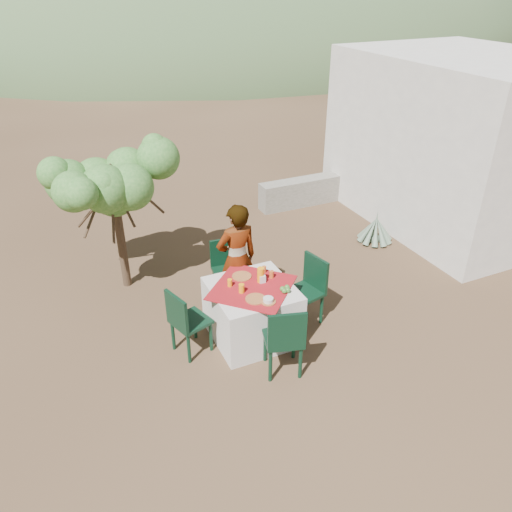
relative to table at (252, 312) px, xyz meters
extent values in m
plane|color=#3C2A1B|center=(-0.52, 0.09, -0.38)|extent=(160.00, 160.00, 0.00)
cube|color=white|center=(0.00, 0.00, 0.00)|extent=(1.02, 1.02, 0.75)
cube|color=maroon|center=(0.00, 0.00, 0.38)|extent=(1.30, 1.30, 0.01)
cylinder|color=black|center=(-0.13, 0.85, -0.17)|extent=(0.04, 0.04, 0.43)
cylinder|color=black|center=(0.20, 0.82, -0.17)|extent=(0.04, 0.04, 0.43)
cylinder|color=black|center=(-0.10, 1.17, -0.17)|extent=(0.04, 0.04, 0.43)
cylinder|color=black|center=(0.23, 1.14, -0.17)|extent=(0.04, 0.04, 0.43)
cube|color=black|center=(0.05, 0.99, 0.05)|extent=(0.44, 0.44, 0.04)
cube|color=black|center=(0.07, 1.17, 0.28)|extent=(0.40, 0.08, 0.42)
cylinder|color=black|center=(0.29, -0.62, -0.14)|extent=(0.05, 0.05, 0.47)
cylinder|color=black|center=(-0.06, -0.52, -0.14)|extent=(0.05, 0.05, 0.47)
cylinder|color=black|center=(0.19, -0.96, -0.14)|extent=(0.05, 0.05, 0.47)
cylinder|color=black|center=(-0.16, -0.86, -0.14)|extent=(0.05, 0.05, 0.47)
cube|color=black|center=(0.07, -0.74, 0.09)|extent=(0.55, 0.55, 0.04)
cube|color=black|center=(0.01, -0.93, 0.35)|extent=(0.44, 0.16, 0.46)
cylinder|color=black|center=(-0.60, -0.06, -0.16)|extent=(0.04, 0.04, 0.45)
cylinder|color=black|center=(-0.70, 0.26, -0.16)|extent=(0.04, 0.04, 0.45)
cylinder|color=black|center=(-0.92, -0.16, -0.16)|extent=(0.04, 0.04, 0.45)
cylinder|color=black|center=(-1.02, 0.16, -0.16)|extent=(0.04, 0.04, 0.45)
cube|color=black|center=(-0.81, 0.05, 0.07)|extent=(0.53, 0.53, 0.04)
cube|color=black|center=(-0.99, -0.01, 0.31)|extent=(0.17, 0.41, 0.44)
cylinder|color=black|center=(0.54, 0.13, -0.14)|extent=(0.05, 0.05, 0.47)
cylinder|color=black|center=(0.62, -0.22, -0.14)|extent=(0.05, 0.05, 0.47)
cylinder|color=black|center=(0.89, 0.20, -0.14)|extent=(0.05, 0.05, 0.47)
cylinder|color=black|center=(0.97, -0.14, -0.14)|extent=(0.05, 0.05, 0.47)
cube|color=black|center=(0.76, -0.01, 0.09)|extent=(0.52, 0.52, 0.04)
cube|color=black|center=(0.95, 0.04, 0.34)|extent=(0.14, 0.44, 0.46)
imported|color=#8C6651|center=(0.07, 0.65, 0.43)|extent=(0.61, 0.42, 1.62)
cylinder|color=#423321|center=(-1.25, 1.93, 0.36)|extent=(0.13, 0.13, 1.48)
sphere|color=#2D6A27|center=(-1.25, 1.93, 1.10)|extent=(0.63, 0.63, 0.63)
sphere|color=#2D6A27|center=(-0.67, 1.93, 1.26)|extent=(0.59, 0.59, 0.59)
sphere|color=#2D6A27|center=(-1.78, 2.04, 1.20)|extent=(0.55, 0.55, 0.55)
sphere|color=#2D6A27|center=(-1.14, 2.51, 1.31)|extent=(0.57, 0.57, 0.57)
sphere|color=#2D6A27|center=(-1.20, 1.41, 1.15)|extent=(0.51, 0.51, 0.51)
sphere|color=slate|center=(3.08, 1.52, -0.34)|extent=(0.21, 0.21, 0.21)
cone|color=slate|center=(3.08, 1.52, -0.07)|extent=(0.11, 0.11, 0.60)
cone|color=slate|center=(3.21, 1.48, -0.14)|extent=(0.36, 0.20, 0.51)
cone|color=slate|center=(3.21, 1.56, -0.14)|extent=(0.36, 0.20, 0.51)
cone|color=slate|center=(3.16, 1.62, -0.14)|extent=(0.27, 0.32, 0.52)
cone|color=slate|center=(3.08, 1.65, -0.14)|extent=(0.12, 0.37, 0.50)
cone|color=slate|center=(3.00, 1.62, -0.14)|extent=(0.27, 0.32, 0.52)
cone|color=slate|center=(2.95, 1.56, -0.14)|extent=(0.36, 0.20, 0.51)
cone|color=slate|center=(2.95, 1.47, -0.14)|extent=(0.36, 0.20, 0.51)
cone|color=slate|center=(3.00, 1.41, -0.14)|extent=(0.27, 0.32, 0.52)
cone|color=slate|center=(3.08, 1.38, -0.14)|extent=(0.12, 0.37, 0.50)
cone|color=slate|center=(3.16, 1.41, -0.14)|extent=(0.27, 0.32, 0.52)
cube|color=silver|center=(5.08, 1.89, 1.12)|extent=(3.20, 4.20, 3.00)
cube|color=gray|center=(3.08, 3.49, -0.10)|extent=(2.60, 0.35, 0.55)
ellipsoid|color=#3C5731|center=(11.48, 36.09, -0.38)|extent=(48.00, 48.00, 20.00)
ellipsoid|color=gray|center=(27.48, 46.09, -0.38)|extent=(36.00, 36.00, 14.00)
cylinder|color=brown|center=(-0.02, 0.28, 0.39)|extent=(0.26, 0.26, 0.01)
cylinder|color=brown|center=(-0.07, -0.27, 0.39)|extent=(0.25, 0.25, 0.01)
cylinder|color=orange|center=(-0.24, 0.14, 0.43)|extent=(0.06, 0.06, 0.10)
cylinder|color=orange|center=(-0.17, -0.05, 0.44)|extent=(0.07, 0.07, 0.11)
cylinder|color=orange|center=(0.15, 0.07, 0.48)|extent=(0.09, 0.09, 0.20)
cylinder|color=brown|center=(0.04, -0.38, 0.39)|extent=(0.19, 0.19, 0.01)
cylinder|color=silver|center=(0.04, -0.38, 0.42)|extent=(0.13, 0.13, 0.05)
cylinder|color=#C05822|center=(0.32, 0.10, 0.43)|extent=(0.06, 0.06, 0.10)
cylinder|color=#C05822|center=(0.29, 0.26, 0.43)|extent=(0.05, 0.05, 0.09)
cube|color=silver|center=(0.16, 0.04, 0.43)|extent=(0.08, 0.05, 0.10)
sphere|color=#42792C|center=(0.30, -0.24, 0.42)|extent=(0.07, 0.07, 0.07)
sphere|color=#42792C|center=(0.37, -0.23, 0.42)|extent=(0.07, 0.07, 0.07)
sphere|color=#42792C|center=(0.35, -0.29, 0.42)|extent=(0.07, 0.07, 0.07)
sphere|color=#42792C|center=(0.30, -0.29, 0.42)|extent=(0.07, 0.07, 0.07)
camera|label=1|loc=(-2.13, -4.79, 3.83)|focal=35.00mm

